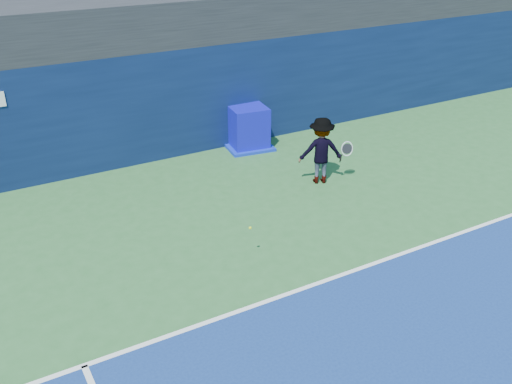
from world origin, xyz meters
The scene contains 7 objects.
ground centered at (0.00, 0.00, 0.00)m, with size 80.00×80.00×0.00m, color #2B612E.
baseline centered at (0.00, 3.00, 0.01)m, with size 24.00×0.10×0.01m, color white.
stadium_band centered at (0.00, 11.50, 3.60)m, with size 36.00×3.00×1.20m, color black.
back_wall_assembly centered at (0.00, 10.50, 1.50)m, with size 36.00×1.03×3.00m.
equipment_cart centered at (1.54, 9.67, 0.56)m, with size 1.45×1.45×1.24m.
tennis_player centered at (2.00, 6.67, 0.86)m, with size 1.39×1.03×1.73m.
tennis_ball centered at (-1.30, 4.38, 0.71)m, with size 0.06×0.06×0.06m.
Camera 1 is at (-5.96, -4.12, 6.36)m, focal length 40.00 mm.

